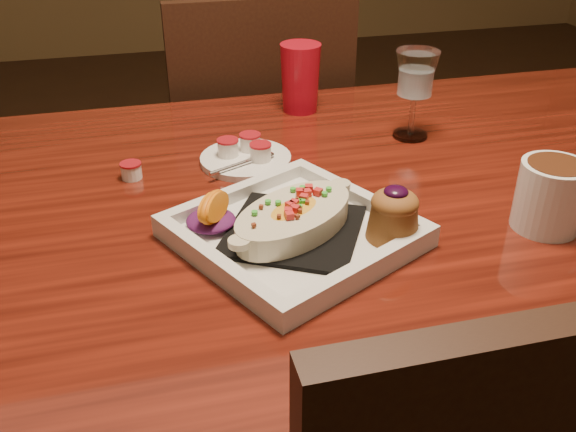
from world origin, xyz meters
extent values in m
cube|color=maroon|center=(0.00, 0.00, 0.73)|extent=(1.50, 0.90, 0.04)
cylinder|color=black|center=(0.67, 0.37, 0.35)|extent=(0.07, 0.07, 0.71)
cube|color=black|center=(0.00, 0.70, 0.45)|extent=(0.42, 0.42, 0.04)
cylinder|color=black|center=(0.17, 0.87, 0.23)|extent=(0.04, 0.04, 0.45)
cylinder|color=black|center=(-0.17, 0.87, 0.23)|extent=(0.04, 0.04, 0.45)
cylinder|color=black|center=(0.17, 0.53, 0.23)|extent=(0.04, 0.04, 0.45)
cylinder|color=black|center=(-0.17, 0.53, 0.23)|extent=(0.04, 0.04, 0.45)
cube|color=black|center=(0.00, 0.51, 0.70)|extent=(0.40, 0.03, 0.46)
cube|color=white|center=(-0.09, -0.10, 0.76)|extent=(0.35, 0.35, 0.01)
cube|color=black|center=(-0.09, -0.10, 0.77)|extent=(0.22, 0.22, 0.01)
ellipsoid|color=yellow|center=(-0.09, -0.10, 0.78)|extent=(0.18, 0.16, 0.03)
ellipsoid|color=#561352|center=(-0.19, -0.06, 0.77)|extent=(0.07, 0.07, 0.02)
cone|color=brown|center=(0.02, -0.14, 0.79)|extent=(0.07, 0.07, 0.05)
ellipsoid|color=brown|center=(0.02, -0.14, 0.81)|extent=(0.06, 0.06, 0.03)
ellipsoid|color=black|center=(0.02, -0.14, 0.83)|extent=(0.03, 0.03, 0.01)
cylinder|color=white|center=(0.24, -0.15, 0.80)|extent=(0.09, 0.09, 0.09)
cylinder|color=#3E1F11|center=(0.24, -0.15, 0.83)|extent=(0.07, 0.07, 0.02)
cylinder|color=silver|center=(0.19, 0.18, 0.75)|extent=(0.06, 0.06, 0.01)
cylinder|color=silver|center=(0.19, 0.18, 0.79)|extent=(0.01, 0.01, 0.07)
cone|color=silver|center=(0.19, 0.18, 0.86)|extent=(0.07, 0.07, 0.08)
cylinder|color=white|center=(-0.11, 0.14, 0.76)|extent=(0.15, 0.15, 0.01)
cylinder|color=white|center=(-0.14, 0.16, 0.77)|extent=(0.03, 0.03, 0.03)
cylinder|color=red|center=(-0.14, 0.16, 0.79)|extent=(0.04, 0.04, 0.00)
cylinder|color=white|center=(-0.10, 0.17, 0.77)|extent=(0.03, 0.03, 0.03)
cylinder|color=red|center=(-0.10, 0.17, 0.79)|extent=(0.04, 0.04, 0.00)
cylinder|color=white|center=(-0.09, 0.13, 0.77)|extent=(0.03, 0.03, 0.03)
cylinder|color=red|center=(-0.09, 0.13, 0.79)|extent=(0.04, 0.04, 0.00)
cylinder|color=white|center=(-0.29, 0.13, 0.76)|extent=(0.03, 0.03, 0.02)
cylinder|color=red|center=(-0.29, 0.13, 0.77)|extent=(0.03, 0.03, 0.00)
cone|color=#B80D1F|center=(0.04, 0.35, 0.81)|extent=(0.08, 0.08, 0.13)
camera|label=1|loc=(-0.27, -0.78, 1.20)|focal=40.00mm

